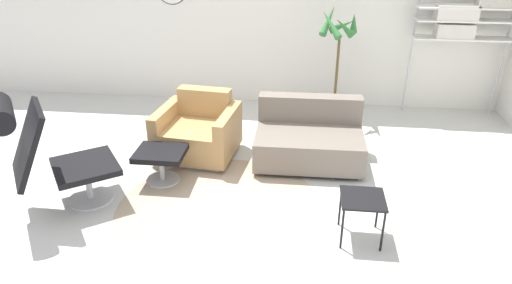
{
  "coord_description": "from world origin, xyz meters",
  "views": [
    {
      "loc": [
        0.73,
        -3.92,
        2.53
      ],
      "look_at": [
        0.27,
        0.11,
        0.55
      ],
      "focal_mm": 32.0,
      "sensor_mm": 36.0,
      "label": 1
    }
  ],
  "objects_px": {
    "lounge_chair": "(42,145)",
    "potted_plant": "(336,76)",
    "armchair_red": "(199,133)",
    "shelf_unit": "(465,19)",
    "couch_low": "(309,140)",
    "ottoman": "(161,158)",
    "side_table": "(363,203)"
  },
  "relations": [
    {
      "from": "lounge_chair",
      "to": "armchair_red",
      "type": "xyz_separation_m",
      "value": [
        1.13,
        1.29,
        -0.42
      ]
    },
    {
      "from": "ottoman",
      "to": "armchair_red",
      "type": "relative_size",
      "value": 0.53
    },
    {
      "from": "ottoman",
      "to": "armchair_red",
      "type": "xyz_separation_m",
      "value": [
        0.26,
        0.65,
        0.0
      ]
    },
    {
      "from": "shelf_unit",
      "to": "armchair_red",
      "type": "bearing_deg",
      "value": -153.95
    },
    {
      "from": "potted_plant",
      "to": "shelf_unit",
      "type": "distance_m",
      "value": 1.82
    },
    {
      "from": "ottoman",
      "to": "couch_low",
      "type": "xyz_separation_m",
      "value": [
        1.55,
        0.65,
        -0.02
      ]
    },
    {
      "from": "lounge_chair",
      "to": "potted_plant",
      "type": "height_order",
      "value": "potted_plant"
    },
    {
      "from": "shelf_unit",
      "to": "couch_low",
      "type": "bearing_deg",
      "value": -141.04
    },
    {
      "from": "side_table",
      "to": "potted_plant",
      "type": "relative_size",
      "value": 0.27
    },
    {
      "from": "couch_low",
      "to": "ottoman",
      "type": "bearing_deg",
      "value": 22.33
    },
    {
      "from": "lounge_chair",
      "to": "potted_plant",
      "type": "xyz_separation_m",
      "value": [
        2.76,
        2.57,
        -0.07
      ]
    },
    {
      "from": "lounge_chair",
      "to": "armchair_red",
      "type": "distance_m",
      "value": 1.77
    },
    {
      "from": "side_table",
      "to": "potted_plant",
      "type": "distance_m",
      "value": 2.7
    },
    {
      "from": "lounge_chair",
      "to": "potted_plant",
      "type": "relative_size",
      "value": 0.75
    },
    {
      "from": "ottoman",
      "to": "shelf_unit",
      "type": "height_order",
      "value": "shelf_unit"
    },
    {
      "from": "armchair_red",
      "to": "shelf_unit",
      "type": "height_order",
      "value": "shelf_unit"
    },
    {
      "from": "couch_low",
      "to": "lounge_chair",
      "type": "bearing_deg",
      "value": 27.44
    },
    {
      "from": "lounge_chair",
      "to": "side_table",
      "type": "relative_size",
      "value": 2.81
    },
    {
      "from": "couch_low",
      "to": "armchair_red",
      "type": "bearing_deg",
      "value": -0.53
    },
    {
      "from": "side_table",
      "to": "shelf_unit",
      "type": "xyz_separation_m",
      "value": [
        1.51,
        3.0,
        0.99
      ]
    },
    {
      "from": "couch_low",
      "to": "potted_plant",
      "type": "distance_m",
      "value": 1.37
    },
    {
      "from": "ottoman",
      "to": "potted_plant",
      "type": "bearing_deg",
      "value": 45.78
    },
    {
      "from": "side_table",
      "to": "shelf_unit",
      "type": "height_order",
      "value": "shelf_unit"
    },
    {
      "from": "side_table",
      "to": "shelf_unit",
      "type": "distance_m",
      "value": 3.5
    },
    {
      "from": "armchair_red",
      "to": "side_table",
      "type": "distance_m",
      "value": 2.25
    },
    {
      "from": "potted_plant",
      "to": "side_table",
      "type": "bearing_deg",
      "value": -87.27
    },
    {
      "from": "couch_low",
      "to": "shelf_unit",
      "type": "height_order",
      "value": "shelf_unit"
    },
    {
      "from": "ottoman",
      "to": "armchair_red",
      "type": "height_order",
      "value": "armchair_red"
    },
    {
      "from": "armchair_red",
      "to": "potted_plant",
      "type": "relative_size",
      "value": 0.62
    },
    {
      "from": "couch_low",
      "to": "shelf_unit",
      "type": "xyz_separation_m",
      "value": [
        1.97,
        1.59,
        1.1
      ]
    },
    {
      "from": "side_table",
      "to": "armchair_red",
      "type": "bearing_deg",
      "value": 141.27
    },
    {
      "from": "ottoman",
      "to": "couch_low",
      "type": "bearing_deg",
      "value": 22.93
    }
  ]
}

